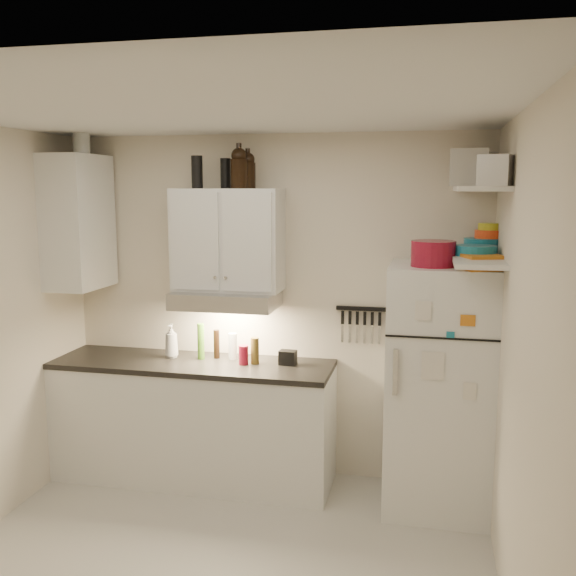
# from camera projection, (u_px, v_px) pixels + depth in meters

# --- Properties ---
(ceiling) EXTENTS (3.20, 3.00, 0.02)m
(ceiling) POSITION_uv_depth(u_px,v_px,m) (202.00, 107.00, 3.26)
(ceiling) COLOR white
(ceiling) RESTS_ON ground
(back_wall) EXTENTS (3.20, 0.02, 2.60)m
(back_wall) POSITION_uv_depth(u_px,v_px,m) (273.00, 307.00, 4.92)
(back_wall) COLOR beige
(back_wall) RESTS_ON ground
(right_wall) EXTENTS (0.02, 3.00, 2.60)m
(right_wall) POSITION_uv_depth(u_px,v_px,m) (521.00, 376.00, 3.12)
(right_wall) COLOR beige
(right_wall) RESTS_ON ground
(base_cabinet) EXTENTS (2.10, 0.60, 0.88)m
(base_cabinet) POSITION_uv_depth(u_px,v_px,m) (194.00, 423.00, 4.87)
(base_cabinet) COLOR white
(base_cabinet) RESTS_ON floor
(countertop) EXTENTS (2.10, 0.62, 0.04)m
(countertop) POSITION_uv_depth(u_px,v_px,m) (192.00, 364.00, 4.80)
(countertop) COLOR black
(countertop) RESTS_ON base_cabinet
(upper_cabinet) EXTENTS (0.80, 0.33, 0.75)m
(upper_cabinet) POSITION_uv_depth(u_px,v_px,m) (228.00, 240.00, 4.73)
(upper_cabinet) COLOR white
(upper_cabinet) RESTS_ON back_wall
(side_cabinet) EXTENTS (0.33, 0.55, 1.00)m
(side_cabinet) POSITION_uv_depth(u_px,v_px,m) (78.00, 222.00, 4.82)
(side_cabinet) COLOR white
(side_cabinet) RESTS_ON left_wall
(range_hood) EXTENTS (0.76, 0.46, 0.12)m
(range_hood) POSITION_uv_depth(u_px,v_px,m) (226.00, 299.00, 4.73)
(range_hood) COLOR silver
(range_hood) RESTS_ON back_wall
(fridge) EXTENTS (0.70, 0.68, 1.70)m
(fridge) POSITION_uv_depth(u_px,v_px,m) (439.00, 388.00, 4.38)
(fridge) COLOR white
(fridge) RESTS_ON floor
(shelf_hi) EXTENTS (0.30, 0.95, 0.03)m
(shelf_hi) POSITION_uv_depth(u_px,v_px,m) (480.00, 189.00, 4.00)
(shelf_hi) COLOR white
(shelf_hi) RESTS_ON right_wall
(shelf_lo) EXTENTS (0.30, 0.95, 0.03)m
(shelf_lo) POSITION_uv_depth(u_px,v_px,m) (477.00, 259.00, 4.07)
(shelf_lo) COLOR white
(shelf_lo) RESTS_ON right_wall
(knife_strip) EXTENTS (0.42, 0.02, 0.03)m
(knife_strip) POSITION_uv_depth(u_px,v_px,m) (364.00, 309.00, 4.74)
(knife_strip) COLOR black
(knife_strip) RESTS_ON back_wall
(dutch_oven) EXTENTS (0.37, 0.37, 0.17)m
(dutch_oven) POSITION_uv_depth(u_px,v_px,m) (433.00, 254.00, 4.15)
(dutch_oven) COLOR maroon
(dutch_oven) RESTS_ON fridge
(book_stack) EXTENTS (0.31, 0.34, 0.10)m
(book_stack) POSITION_uv_depth(u_px,v_px,m) (480.00, 262.00, 4.02)
(book_stack) COLOR orange
(book_stack) RESTS_ON fridge
(spice_jar) EXTENTS (0.08, 0.08, 0.11)m
(spice_jar) POSITION_uv_depth(u_px,v_px,m) (442.00, 258.00, 4.15)
(spice_jar) COLOR silver
(spice_jar) RESTS_ON fridge
(stock_pot) EXTENTS (0.31, 0.31, 0.22)m
(stock_pot) POSITION_uv_depth(u_px,v_px,m) (474.00, 170.00, 4.23)
(stock_pot) COLOR silver
(stock_pot) RESTS_ON shelf_hi
(tin_a) EXTENTS (0.24, 0.22, 0.23)m
(tin_a) POSITION_uv_depth(u_px,v_px,m) (469.00, 168.00, 3.97)
(tin_a) COLOR #AAAAAD
(tin_a) RESTS_ON shelf_hi
(tin_b) EXTENTS (0.22, 0.22, 0.17)m
(tin_b) POSITION_uv_depth(u_px,v_px,m) (496.00, 170.00, 3.59)
(tin_b) COLOR #AAAAAD
(tin_b) RESTS_ON shelf_hi
(bowl_teal) EXTENTS (0.23, 0.23, 0.09)m
(bowl_teal) POSITION_uv_depth(u_px,v_px,m) (481.00, 245.00, 4.34)
(bowl_teal) COLOR teal
(bowl_teal) RESTS_ON shelf_lo
(bowl_orange) EXTENTS (0.18, 0.18, 0.06)m
(bowl_orange) POSITION_uv_depth(u_px,v_px,m) (489.00, 234.00, 4.34)
(bowl_orange) COLOR #F84317
(bowl_orange) RESTS_ON bowl_teal
(bowl_yellow) EXTENTS (0.14, 0.14, 0.05)m
(bowl_yellow) POSITION_uv_depth(u_px,v_px,m) (489.00, 227.00, 4.33)
(bowl_yellow) COLOR gold
(bowl_yellow) RESTS_ON bowl_orange
(plates) EXTENTS (0.33, 0.33, 0.07)m
(plates) POSITION_uv_depth(u_px,v_px,m) (476.00, 250.00, 4.10)
(plates) COLOR teal
(plates) RESTS_ON shelf_lo
(growler_a) EXTENTS (0.16, 0.16, 0.29)m
(growler_a) POSITION_uv_depth(u_px,v_px,m) (239.00, 168.00, 4.55)
(growler_a) COLOR black
(growler_a) RESTS_ON upper_cabinet
(growler_b) EXTENTS (0.14, 0.14, 0.26)m
(growler_b) POSITION_uv_depth(u_px,v_px,m) (248.00, 170.00, 4.60)
(growler_b) COLOR black
(growler_b) RESTS_ON upper_cabinet
(thermos_a) EXTENTS (0.09, 0.09, 0.22)m
(thermos_a) POSITION_uv_depth(u_px,v_px,m) (226.00, 173.00, 4.69)
(thermos_a) COLOR black
(thermos_a) RESTS_ON upper_cabinet
(thermos_b) EXTENTS (0.11, 0.11, 0.23)m
(thermos_b) POSITION_uv_depth(u_px,v_px,m) (197.00, 172.00, 4.63)
(thermos_b) COLOR black
(thermos_b) RESTS_ON upper_cabinet
(side_jar) EXTENTS (0.15, 0.15, 0.16)m
(side_jar) POSITION_uv_depth(u_px,v_px,m) (81.00, 143.00, 4.71)
(side_jar) COLOR silver
(side_jar) RESTS_ON side_cabinet
(soap_bottle) EXTENTS (0.12, 0.12, 0.29)m
(soap_bottle) POSITION_uv_depth(u_px,v_px,m) (171.00, 339.00, 4.88)
(soap_bottle) COLOR white
(soap_bottle) RESTS_ON countertop
(pepper_mill) EXTENTS (0.06, 0.06, 0.20)m
(pepper_mill) POSITION_uv_depth(u_px,v_px,m) (255.00, 351.00, 4.72)
(pepper_mill) COLOR brown
(pepper_mill) RESTS_ON countertop
(oil_bottle) EXTENTS (0.07, 0.07, 0.27)m
(oil_bottle) POSITION_uv_depth(u_px,v_px,m) (201.00, 341.00, 4.84)
(oil_bottle) COLOR #41751D
(oil_bottle) RESTS_ON countertop
(vinegar_bottle) EXTENTS (0.06, 0.06, 0.22)m
(vinegar_bottle) POSITION_uv_depth(u_px,v_px,m) (217.00, 344.00, 4.87)
(vinegar_bottle) COLOR black
(vinegar_bottle) RESTS_ON countertop
(clear_bottle) EXTENTS (0.08, 0.08, 0.20)m
(clear_bottle) POSITION_uv_depth(u_px,v_px,m) (233.00, 346.00, 4.85)
(clear_bottle) COLOR silver
(clear_bottle) RESTS_ON countertop
(red_jar) EXTENTS (0.08, 0.08, 0.14)m
(red_jar) POSITION_uv_depth(u_px,v_px,m) (243.00, 355.00, 4.70)
(red_jar) COLOR maroon
(red_jar) RESTS_ON countertop
(caddy) EXTENTS (0.13, 0.10, 0.10)m
(caddy) POSITION_uv_depth(u_px,v_px,m) (288.00, 358.00, 4.70)
(caddy) COLOR black
(caddy) RESTS_ON countertop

